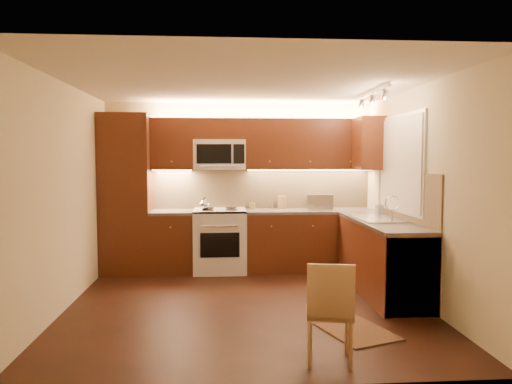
{
  "coord_description": "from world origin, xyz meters",
  "views": [
    {
      "loc": [
        -0.28,
        -5.42,
        1.67
      ],
      "look_at": [
        0.15,
        0.55,
        1.25
      ],
      "focal_mm": 34.1,
      "sensor_mm": 36.0,
      "label": 1
    }
  ],
  "objects": [
    {
      "name": "wall_left",
      "position": [
        -2.0,
        0.0,
        1.25
      ],
      "size": [
        0.01,
        4.0,
        2.5
      ],
      "primitive_type": "cube",
      "color": "beige",
      "rests_on": "ground"
    },
    {
      "name": "base_cab_back_right",
      "position": [
        1.04,
        1.7,
        0.43
      ],
      "size": [
        1.92,
        0.6,
        0.86
      ],
      "primitive_type": "cube",
      "color": "#43190E",
      "rests_on": "floor"
    },
    {
      "name": "wall_front",
      "position": [
        0.0,
        -2.0,
        1.25
      ],
      "size": [
        4.0,
        0.01,
        2.5
      ],
      "primitive_type": "cube",
      "color": "beige",
      "rests_on": "ground"
    },
    {
      "name": "upper_cab_back_right",
      "position": [
        1.04,
        1.82,
        1.88
      ],
      "size": [
        1.92,
        0.35,
        0.75
      ],
      "primitive_type": "cube",
      "color": "#43190E",
      "rests_on": "wall_back"
    },
    {
      "name": "stove",
      "position": [
        -0.3,
        1.68,
        0.46
      ],
      "size": [
        0.76,
        0.65,
        0.92
      ],
      "primitive_type": null,
      "color": "silver",
      "rests_on": "floor"
    },
    {
      "name": "rug",
      "position": [
        1.0,
        -0.9,
        0.01
      ],
      "size": [
        0.8,
        0.96,
        0.01
      ],
      "primitive_type": "cube",
      "rotation": [
        0.0,
        0.0,
        0.34
      ],
      "color": "black",
      "rests_on": "floor"
    },
    {
      "name": "spice_jar_c",
      "position": [
        0.5,
        1.92,
        0.95
      ],
      "size": [
        0.05,
        0.05,
        0.1
      ],
      "primitive_type": "cylinder",
      "rotation": [
        0.0,
        0.0,
        -0.23
      ],
      "color": "silver",
      "rests_on": "counter_back_right"
    },
    {
      "name": "window_frame",
      "position": [
        1.99,
        0.55,
        1.6
      ],
      "size": [
        0.03,
        1.44,
        1.24
      ],
      "primitive_type": "cube",
      "color": "silver",
      "rests_on": "wall_right"
    },
    {
      "name": "faucet",
      "position": [
        1.88,
        0.55,
        1.05
      ],
      "size": [
        0.2,
        0.04,
        0.3
      ],
      "primitive_type": null,
      "color": "silver",
      "rests_on": "counter_right"
    },
    {
      "name": "wall_right",
      "position": [
        2.0,
        0.0,
        1.25
      ],
      "size": [
        0.01,
        4.0,
        2.5
      ],
      "primitive_type": "cube",
      "color": "beige",
      "rests_on": "ground"
    },
    {
      "name": "microwave",
      "position": [
        -0.3,
        1.81,
        1.72
      ],
      "size": [
        0.76,
        0.38,
        0.44
      ],
      "primitive_type": null,
      "color": "silver",
      "rests_on": "wall_back"
    },
    {
      "name": "knife_block",
      "position": [
        0.64,
        1.88,
        1.0
      ],
      "size": [
        0.12,
        0.16,
        0.2
      ],
      "primitive_type": "cube",
      "rotation": [
        0.0,
        0.0,
        0.27
      ],
      "color": "#8C603F",
      "rests_on": "counter_back_right"
    },
    {
      "name": "kettle",
      "position": [
        -0.52,
        1.55,
        1.02
      ],
      "size": [
        0.21,
        0.21,
        0.19
      ],
      "primitive_type": null,
      "rotation": [
        0.0,
        0.0,
        -0.28
      ],
      "color": "silver",
      "rests_on": "stove"
    },
    {
      "name": "upper_cab_back_left",
      "position": [
        -0.99,
        1.82,
        1.88
      ],
      "size": [
        0.62,
        0.35,
        0.75
      ],
      "primitive_type": "cube",
      "color": "#43190E",
      "rests_on": "wall_back"
    },
    {
      "name": "base_cab_back_left",
      "position": [
        -0.99,
        1.7,
        0.43
      ],
      "size": [
        0.62,
        0.6,
        0.86
      ],
      "primitive_type": "cube",
      "color": "#43190E",
      "rests_on": "floor"
    },
    {
      "name": "dishwasher",
      "position": [
        1.7,
        -0.3,
        0.43
      ],
      "size": [
        0.58,
        0.6,
        0.84
      ],
      "primitive_type": "cube",
      "color": "silver",
      "rests_on": "floor"
    },
    {
      "name": "spice_jar_b",
      "position": [
        0.51,
        1.94,
        0.95
      ],
      "size": [
        0.05,
        0.05,
        0.1
      ],
      "primitive_type": "cylinder",
      "rotation": [
        0.0,
        0.0,
        0.42
      ],
      "color": "brown",
      "rests_on": "counter_back_right"
    },
    {
      "name": "dining_chair",
      "position": [
        0.6,
        -1.57,
        0.42
      ],
      "size": [
        0.43,
        0.43,
        0.84
      ],
      "primitive_type": null,
      "rotation": [
        0.0,
        0.0,
        -0.17
      ],
      "color": "#8C603F",
      "rests_on": "floor"
    },
    {
      "name": "toaster_oven",
      "position": [
        1.21,
        1.78,
        1.01
      ],
      "size": [
        0.42,
        0.34,
        0.23
      ],
      "primitive_type": "cube",
      "rotation": [
        0.0,
        0.0,
        -0.17
      ],
      "color": "silver",
      "rests_on": "counter_back_right"
    },
    {
      "name": "base_cab_right",
      "position": [
        1.7,
        0.4,
        0.43
      ],
      "size": [
        0.6,
        2.0,
        0.86
      ],
      "primitive_type": "cube",
      "color": "#43190E",
      "rests_on": "floor"
    },
    {
      "name": "spice_jar_d",
      "position": [
        0.21,
        1.83,
        0.95
      ],
      "size": [
        0.05,
        0.05,
        0.1
      ],
      "primitive_type": "cylinder",
      "rotation": [
        0.0,
        0.0,
        -0.32
      ],
      "color": "#AD9534",
      "rests_on": "counter_back_right"
    },
    {
      "name": "window_blinds",
      "position": [
        1.97,
        0.55,
        1.6
      ],
      "size": [
        0.02,
        1.36,
        1.16
      ],
      "primitive_type": "cube",
      "color": "silver",
      "rests_on": "wall_right"
    },
    {
      "name": "ceiling",
      "position": [
        0.0,
        0.0,
        2.5
      ],
      "size": [
        4.0,
        4.0,
        0.01
      ],
      "primitive_type": "cube",
      "color": "beige",
      "rests_on": "ground"
    },
    {
      "name": "floor",
      "position": [
        0.0,
        0.0,
        0.0
      ],
      "size": [
        4.0,
        4.0,
        0.01
      ],
      "primitive_type": "cube",
      "color": "black",
      "rests_on": "ground"
    },
    {
      "name": "track_light_bar",
      "position": [
        1.55,
        0.4,
        2.46
      ],
      "size": [
        0.04,
        1.2,
        0.03
      ],
      "primitive_type": "cube",
      "color": "silver",
      "rests_on": "ceiling"
    },
    {
      "name": "soap_bottle",
      "position": [
        1.88,
        1.07,
        0.99
      ],
      "size": [
        0.1,
        0.1,
        0.19
      ],
      "primitive_type": "imported",
      "rotation": [
        0.0,
        0.0,
        0.18
      ],
      "color": "#AEAEB3",
      "rests_on": "counter_right"
    },
    {
      "name": "counter_back_right",
      "position": [
        1.04,
        1.7,
        0.88
      ],
      "size": [
        1.92,
        0.6,
        0.04
      ],
      "primitive_type": "cube",
      "color": "#353230",
      "rests_on": "base_cab_back_right"
    },
    {
      "name": "wall_back",
      "position": [
        0.0,
        2.0,
        1.25
      ],
      "size": [
        4.0,
        0.01,
        2.5
      ],
      "primitive_type": "cube",
      "color": "beige",
      "rests_on": "ground"
    },
    {
      "name": "upper_cab_bridge",
      "position": [
        -0.3,
        1.82,
        2.09
      ],
      "size": [
        0.76,
        0.35,
        0.31
      ],
      "primitive_type": "cube",
      "color": "#43190E",
      "rests_on": "wall_back"
    },
    {
      "name": "spice_jar_a",
      "position": [
        0.17,
        1.94,
        0.95
      ],
      "size": [
        0.06,
        0.06,
        0.11
      ],
      "primitive_type": "cylinder",
      "rotation": [
        0.0,
        0.0,
        -0.41
      ],
      "color": "silver",
      "rests_on": "counter_back_right"
    },
    {
      "name": "upper_cab_right_corner",
      "position": [
        1.82,
        1.4,
        1.88
      ],
      "size": [
        0.35,
        0.5,
        0.75
      ],
      "primitive_type": "cube",
      "color": "#43190E",
      "rests_on": "wall_right"
    },
    {
      "name": "sink",
      "position": [
        1.7,
        0.55,
        0.98
      ],
      "size": [
        0.52,
        0.86,
        0.15
      ],
      "primitive_type": null,
      "color": "silver",
      "rests_on": "counter_right"
    },
    {
      "name": "backsplash_right",
      "position": [
        1.99,
        0.4,
        1.2
      ],
      "size": [
        0.02,
        2.0,
        0.6
      ],
      "primitive_type": "cube",
      "color": "tan",
      "rests_on": "wall_right"
    },
    {
      "name": "pantry",
      "position": [
        -1.65,
        1.7,
        1.15
      ],
      "size": [
        0.7,
        0.6,
        2.3
      ],
      "primitive_type": "cube",
      "color": "#43190E",
      "rests_on": "floor"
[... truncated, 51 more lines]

